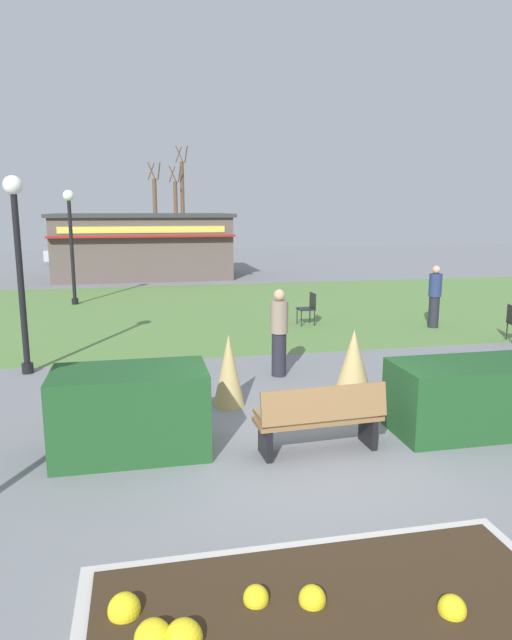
{
  "coord_description": "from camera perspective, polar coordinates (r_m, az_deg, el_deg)",
  "views": [
    {
      "loc": [
        -2.09,
        -6.66,
        3.18
      ],
      "look_at": [
        0.06,
        3.73,
        1.09
      ],
      "focal_mm": 31.72,
      "sensor_mm": 36.0,
      "label": 1
    }
  ],
  "objects": [
    {
      "name": "food_kiosk",
      "position": [
        27.3,
        -11.31,
        7.4
      ],
      "size": [
        8.16,
        4.99,
        2.96
      ],
      "color": "#594C47",
      "rests_on": "ground_plane"
    },
    {
      "name": "flower_bed",
      "position": [
        4.93,
        7.09,
        -27.74
      ],
      "size": [
        3.9,
        1.94,
        0.33
      ],
      "color": "beige",
      "rests_on": "ground_plane"
    },
    {
      "name": "ground_plane",
      "position": [
        7.67,
        5.36,
        -13.39
      ],
      "size": [
        80.0,
        80.0,
        0.0
      ],
      "primitive_type": "plane",
      "color": "slate"
    },
    {
      "name": "trash_bin",
      "position": [
        9.33,
        22.62,
        -6.8
      ],
      "size": [
        0.52,
        0.52,
        0.88
      ],
      "primitive_type": "cylinder",
      "color": "#2D4233",
      "rests_on": "ground_plane"
    },
    {
      "name": "tree_center_bg",
      "position": [
        41.06,
        -8.08,
        10.38
      ],
      "size": [
        0.91,
        0.96,
        6.12
      ],
      "color": "brown",
      "rests_on": "ground_plane"
    },
    {
      "name": "park_bench",
      "position": [
        7.57,
        6.49,
        -9.81
      ],
      "size": [
        1.73,
        0.62,
        0.95
      ],
      "color": "olive",
      "rests_on": "ground_plane"
    },
    {
      "name": "tree_right_bg",
      "position": [
        41.64,
        -7.41,
        11.36
      ],
      "size": [
        0.91,
        0.96,
        7.52
      ],
      "color": "brown",
      "rests_on": "ground_plane"
    },
    {
      "name": "lamppost_mid",
      "position": [
        11.65,
        -22.87,
        6.48
      ],
      "size": [
        0.36,
        0.36,
        3.79
      ],
      "color": "black",
      "rests_on": "ground_plane"
    },
    {
      "name": "hedge_left",
      "position": [
        7.68,
        -12.52,
        -9.01
      ],
      "size": [
        2.0,
        1.1,
        1.13
      ],
      "primitive_type": "cube",
      "color": "#1E4C23",
      "rests_on": "ground_plane"
    },
    {
      "name": "lamppost_far",
      "position": [
        19.87,
        -18.19,
        8.38
      ],
      "size": [
        0.36,
        0.36,
        3.79
      ],
      "color": "black",
      "rests_on": "ground_plane"
    },
    {
      "name": "tree_left_bg",
      "position": [
        39.41,
        -10.12,
        10.35
      ],
      "size": [
        0.91,
        0.96,
        6.21
      ],
      "color": "brown",
      "rests_on": "ground_plane"
    },
    {
      "name": "lawn_patch",
      "position": [
        18.18,
        -4.92,
        1.06
      ],
      "size": [
        36.0,
        12.0,
        0.01
      ],
      "primitive_type": "cube",
      "color": "#5B8442",
      "rests_on": "ground_plane"
    },
    {
      "name": "parked_car_center_slot",
      "position": [
        34.52,
        -7.77,
        6.84
      ],
      "size": [
        4.36,
        2.38,
        1.2
      ],
      "color": "#2D6638",
      "rests_on": "ground_plane"
    },
    {
      "name": "ornamental_grass_behind_right",
      "position": [
        9.22,
        -2.77,
        -5.09
      ],
      "size": [
        0.52,
        0.52,
        1.2
      ],
      "primitive_type": "cone",
      "color": "tan",
      "rests_on": "ground_plane"
    },
    {
      "name": "ornamental_grass_behind_left",
      "position": [
        9.3,
        9.78,
        -4.83
      ],
      "size": [
        0.75,
        0.75,
        1.29
      ],
      "primitive_type": "cone",
      "color": "tan",
      "rests_on": "ground_plane"
    },
    {
      "name": "hedge_right",
      "position": [
        8.92,
        22.23,
        -7.1
      ],
      "size": [
        2.76,
        1.1,
        1.03
      ],
      "primitive_type": "cube",
      "color": "#1E4C23",
      "rests_on": "ground_plane"
    },
    {
      "name": "cafe_chair_west",
      "position": [
        15.75,
        5.36,
        1.42
      ],
      "size": [
        0.46,
        0.46,
        0.89
      ],
      "color": "black",
      "rests_on": "ground_plane"
    },
    {
      "name": "parked_car_west_slot",
      "position": [
        34.59,
        -16.99,
        6.47
      ],
      "size": [
        4.32,
        2.28,
        1.2
      ],
      "color": "#B7BABF",
      "rests_on": "ground_plane"
    },
    {
      "name": "person_strolling",
      "position": [
        10.81,
        2.35,
        -1.24
      ],
      "size": [
        0.34,
        0.34,
        1.69
      ],
      "rotation": [
        0.0,
        0.0,
        3.89
      ],
      "color": "#23232D",
      "rests_on": "ground_plane"
    },
    {
      "name": "person_standing",
      "position": [
        16.0,
        17.58,
        2.31
      ],
      "size": [
        0.34,
        0.34,
        1.69
      ],
      "rotation": [
        0.0,
        0.0,
        4.8
      ],
      "color": "#23232D",
      "rests_on": "ground_plane"
    }
  ]
}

